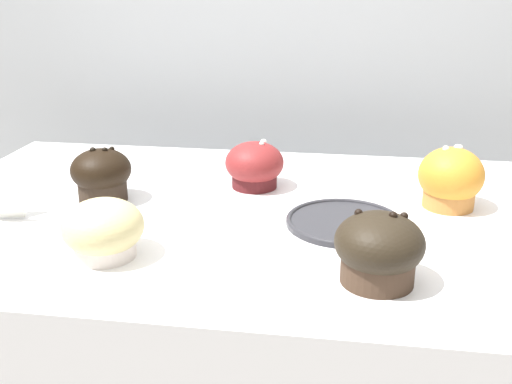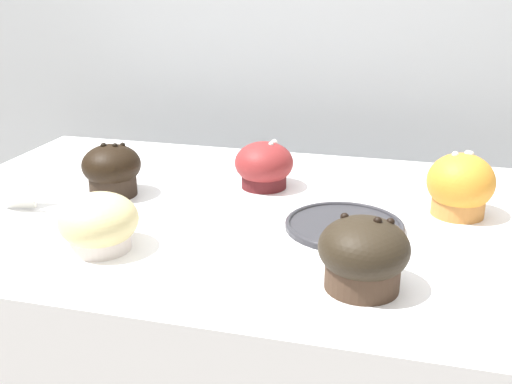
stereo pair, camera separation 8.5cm
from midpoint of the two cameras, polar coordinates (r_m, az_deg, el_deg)
name	(u,v)px [view 1 (the left image)]	position (r m, az deg, el deg)	size (l,w,h in m)	color
wall_back	(282,136)	(1.48, 0.87, 5.30)	(3.20, 0.10, 1.80)	#B2B7BC
muffin_front_center	(254,166)	(0.99, -2.60, 2.47)	(0.10, 0.10, 0.08)	#50181B
muffin_back_left	(379,249)	(0.69, 8.19, -5.49)	(0.10, 0.10, 0.09)	#412E21
muffin_back_right	(451,179)	(0.93, 15.61, 1.12)	(0.10, 0.10, 0.10)	#C37D3B
muffin_front_left	(103,230)	(0.78, -17.38, -3.55)	(0.10, 0.10, 0.07)	silver
muffin_front_right	(101,175)	(0.97, -16.96, 1.53)	(0.09, 0.09, 0.09)	#2D2219
serving_plate	(344,222)	(0.85, 5.63, -2.88)	(0.17, 0.17, 0.01)	#2D2D33
price_card	(6,198)	(0.95, -25.15, -0.58)	(0.06, 0.05, 0.06)	white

